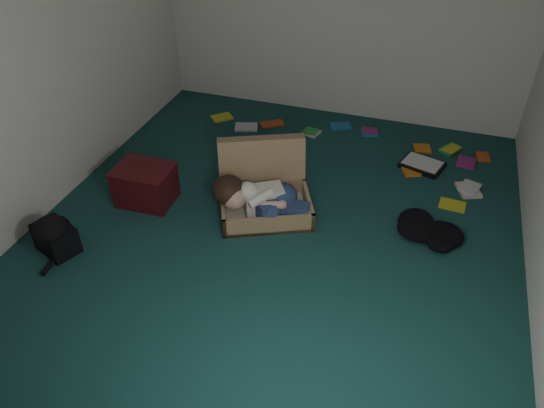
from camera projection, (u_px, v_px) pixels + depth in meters
The scene contains 10 objects.
floor at pixel (277, 227), 4.55m from camera, with size 4.50×4.50×0.00m, color #16413D.
wall_front at pixel (103, 315), 2.06m from camera, with size 4.50×4.50×0.00m, color silver.
wall_left at pixel (43, 53), 4.28m from camera, with size 4.50×4.50×0.00m, color silver.
suitcase at pixel (264, 189), 4.70m from camera, with size 1.02×1.01×0.57m.
person at pixel (260, 199), 4.52m from camera, with size 0.86×0.47×0.35m.
maroon_bin at pixel (145, 185), 4.75m from camera, with size 0.52×0.41×0.35m.
backpack at pixel (56, 237), 4.24m from camera, with size 0.43×0.34×0.26m, color black, non-canonical shape.
clothing_pile at pixel (428, 232), 4.39m from camera, with size 0.44×0.36×0.14m, color black, non-canonical shape.
paper_tray at pixel (422, 165), 5.29m from camera, with size 0.47×0.40×0.06m.
book_scatter at pixel (373, 148), 5.59m from camera, with size 3.11×1.38×0.02m.
Camera 1 is at (1.06, -3.37, 2.88)m, focal length 35.00 mm.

